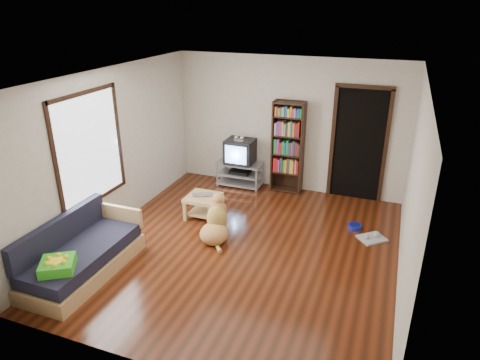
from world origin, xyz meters
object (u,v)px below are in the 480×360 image
(coffee_table, at_px, (203,202))
(dog, at_px, (216,223))
(crt_tv, at_px, (240,151))
(green_cushion, at_px, (58,265))
(grey_rag, at_px, (372,238))
(dog_bowl, at_px, (355,227))
(bookshelf, at_px, (288,143))
(laptop, at_px, (202,196))
(tv_stand, at_px, (240,173))
(sofa, at_px, (82,256))

(coffee_table, xyz_separation_m, dog, (0.50, -0.58, -0.02))
(crt_tv, bearing_deg, dog, -79.74)
(green_cushion, distance_m, grey_rag, 4.63)
(dog_bowl, bearing_deg, green_cushion, -136.26)
(bookshelf, height_order, dog, bookshelf)
(green_cushion, relative_size, coffee_table, 0.72)
(bookshelf, bearing_deg, dog_bowl, -37.31)
(green_cushion, bearing_deg, crt_tv, 46.61)
(laptop, distance_m, coffee_table, 0.14)
(tv_stand, distance_m, dog, 2.14)
(green_cushion, xyz_separation_m, grey_rag, (3.58, 2.89, -0.47))
(green_cushion, distance_m, tv_stand, 4.27)
(grey_rag, xyz_separation_m, coffee_table, (-2.85, -0.24, 0.27))
(grey_rag, xyz_separation_m, sofa, (-3.71, -2.34, 0.25))
(grey_rag, distance_m, tv_stand, 3.03)
(coffee_table, bearing_deg, dog, -49.31)
(tv_stand, height_order, dog, dog)
(sofa, bearing_deg, crt_tv, 75.07)
(tv_stand, bearing_deg, bookshelf, 5.63)
(tv_stand, relative_size, coffee_table, 1.64)
(crt_tv, xyz_separation_m, sofa, (-0.97, -3.65, -0.48))
(green_cushion, height_order, dog, dog)
(green_cushion, height_order, coffee_table, green_cushion)
(laptop, xyz_separation_m, bookshelf, (1.06, 1.65, 0.59))
(dog_bowl, distance_m, dog, 2.32)
(coffee_table, height_order, dog, dog)
(sofa, bearing_deg, bookshelf, 62.68)
(laptop, distance_m, crt_tv, 1.62)
(laptop, height_order, dog_bowl, laptop)
(tv_stand, relative_size, dog, 1.07)
(dog, bearing_deg, bookshelf, 75.61)
(bookshelf, xyz_separation_m, sofa, (-1.92, -3.72, -0.74))
(dog_bowl, distance_m, sofa, 4.29)
(crt_tv, distance_m, dog, 2.22)
(bookshelf, bearing_deg, tv_stand, -174.37)
(bookshelf, distance_m, dog, 2.39)
(grey_rag, bearing_deg, coffee_table, -175.17)
(laptop, relative_size, tv_stand, 0.38)
(sofa, bearing_deg, dog_bowl, 37.28)
(dog_bowl, relative_size, sofa, 0.12)
(grey_rag, distance_m, dog, 2.50)
(crt_tv, bearing_deg, green_cushion, -101.44)
(crt_tv, bearing_deg, sofa, -104.93)
(coffee_table, bearing_deg, grey_rag, 4.83)
(grey_rag, bearing_deg, sofa, -147.70)
(laptop, height_order, tv_stand, tv_stand)
(laptop, bearing_deg, bookshelf, 32.68)
(grey_rag, relative_size, tv_stand, 0.44)
(dog_bowl, distance_m, crt_tv, 2.75)
(grey_rag, relative_size, dog, 0.47)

